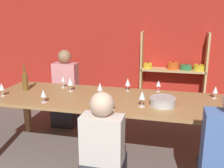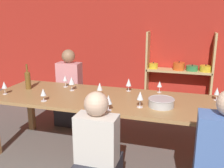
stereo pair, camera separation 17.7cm
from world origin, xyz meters
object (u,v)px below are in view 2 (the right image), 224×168
Objects in this scene: wine_glass_empty_b at (4,85)px; wine_glass_red_c at (72,81)px; wine_glass_red_b at (160,84)px; person_far_a at (70,96)px; wine_glass_white_b at (109,100)px; wine_glass_empty_a at (100,87)px; wine_glass_empty_c at (65,79)px; person_near_b at (97,161)px; shelf_unit at (178,84)px; dining_table at (110,104)px; wine_glass_white_c at (43,93)px; wine_glass_red_a at (217,92)px; wine_glass_red_d at (140,96)px; mixing_bowl at (161,102)px; wine_glass_white_a at (129,83)px; wine_bottle_green at (28,79)px.

wine_glass_red_c is (0.75, 0.39, 0.01)m from wine_glass_empty_b.
person_far_a is at bearing 163.97° from wine_glass_red_b.
wine_glass_white_b is 1.13× the size of wine_glass_red_b.
wine_glass_empty_a is 1.22m from wine_glass_empty_b.
person_near_b is at bearing -51.80° from wine_glass_empty_c.
person_far_a is at bearing 123.00° from person_near_b.
shelf_unit is 2.29m from wine_glass_red_c.
dining_table is 19.57× the size of wine_glass_white_c.
wine_glass_red_a is at bearing -0.34° from wine_glass_empty_c.
wine_glass_red_d is at bearing -102.45° from wine_glass_red_b.
shelf_unit is at bearing 87.35° from mixing_bowl.
wine_glass_white_b is at bearing -39.38° from wine_glass_empty_c.
wine_glass_red_b is at bearing 36.51° from dining_table.
wine_glass_white_a reaches higher than wine_glass_empty_c.
wine_glass_red_d is 0.15× the size of person_far_a.
person_far_a is (-0.94, 0.84, -0.25)m from dining_table.
wine_glass_empty_c is at bearing 140.42° from wine_glass_red_c.
wine_glass_empty_b is at bearing 70.23° from person_far_a.
wine_glass_red_b is at bearing 77.55° from wine_glass_red_d.
wine_bottle_green reaches higher than mixing_bowl.
wine_glass_empty_a reaches higher than wine_glass_white_b.
shelf_unit is 1.18× the size of person_far_a.
wine_glass_empty_a is 1.24× the size of wine_glass_red_b.
wine_glass_empty_a is (-0.76, 0.12, 0.08)m from mixing_bowl.
person_far_a is at bearing -145.31° from shelf_unit.
wine_glass_empty_a is 0.99× the size of wine_glass_red_c.
wine_bottle_green is at bearing -167.65° from wine_glass_white_a.
dining_table is 1.36m from wine_glass_empty_b.
person_far_a is at bearing 70.23° from wine_glass_empty_b.
dining_table is at bearing 25.06° from wine_glass_white_c.
shelf_unit is 2.76m from wine_glass_white_c.
shelf_unit reaches higher than wine_glass_white_c.
wine_glass_red_d is 1.77m from person_far_a.
wine_glass_white_b is 1.11× the size of wine_glass_white_c.
wine_glass_empty_c is 0.73m from person_far_a.
person_far_a is at bearing 165.70° from wine_glass_red_a.
wine_glass_red_d is (1.12, 0.12, 0.03)m from wine_glass_white_c.
person_far_a is at bearing 130.32° from wine_glass_white_b.
shelf_unit is 1.79m from wine_glass_white_a.
wine_glass_red_a is (1.12, 0.69, -0.01)m from wine_glass_white_b.
wine_bottle_green is 0.33m from wine_glass_empty_b.
wine_glass_empty_c is at bearing 163.12° from mixing_bowl.
wine_glass_empty_b is at bearing -161.15° from wine_glass_red_b.
wine_glass_white_c is 2.04m from wine_glass_red_a.
wine_bottle_green is 0.31× the size of person_near_b.
wine_glass_empty_c is at bearing 92.73° from wine_glass_white_c.
wine_glass_empty_b is 1.63m from person_near_b.
wine_glass_empty_b is at bearing -132.73° from shelf_unit.
wine_glass_white_c is at bearing -162.51° from wine_glass_red_a.
dining_table is 0.51m from wine_glass_red_d.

